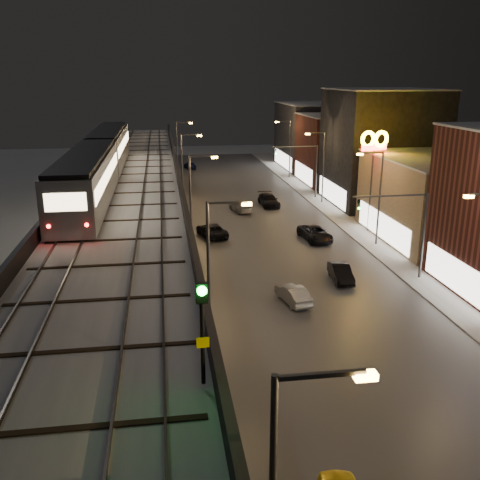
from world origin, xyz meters
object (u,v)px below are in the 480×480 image
car_mid_dark (240,207)px  car_onc_dark (315,234)px  rail_signal (202,313)px  car_onc_white (269,201)px  car_far_white (190,166)px  car_onc_silver (341,274)px  car_near_white (293,295)px  car_mid_silver (212,231)px  subway_train (100,160)px

car_mid_dark → car_onc_dark: bearing=102.7°
rail_signal → car_onc_white: 51.75m
car_far_white → car_onc_silver: (8.82, -55.27, 0.02)m
rail_signal → car_onc_dark: bearing=68.4°
car_near_white → car_onc_white: 29.77m
car_far_white → car_onc_silver: 55.97m
car_onc_dark → car_onc_silver: bearing=-101.8°
car_mid_dark → car_onc_dark: (5.59, -12.69, 0.06)m
car_near_white → car_onc_white: (4.11, 29.49, 0.10)m
car_far_white → car_mid_silver: bearing=77.0°
rail_signal → car_near_white: bearing=68.6°
subway_train → car_mid_dark: size_ratio=8.52×
car_mid_dark → car_onc_white: bearing=-160.1°
rail_signal → car_onc_white: (12.01, 49.66, -8.26)m
car_far_white → car_onc_dark: (9.85, -44.41, 0.06)m
car_mid_dark → subway_train: bearing=30.4°
car_mid_silver → car_onc_white: bearing=-137.8°
car_near_white → car_far_white: bearing=-97.2°
car_onc_silver → car_near_white: bearing=-137.9°
car_onc_dark → subway_train: bearing=174.0°
car_near_white → car_mid_dark: (0.21, 27.14, 0.00)m
car_onc_dark → car_near_white: bearing=-118.1°
rail_signal → car_mid_silver: 38.52m
rail_signal → car_mid_silver: size_ratio=0.70×
rail_signal → car_near_white: size_ratio=0.87×
subway_train → car_near_white: 21.71m
car_mid_silver → car_onc_silver: (8.93, -13.67, -0.01)m
car_near_white → car_onc_dark: 15.57m
car_mid_silver → car_far_white: size_ratio=1.27×
subway_train → car_near_white: subway_train is taller
car_near_white → car_mid_silver: 17.76m
car_near_white → car_onc_dark: car_onc_dark is taller
car_near_white → subway_train: bearing=-56.3°
car_mid_dark → car_onc_white: (3.91, 2.34, 0.09)m
car_onc_dark → rail_signal: bearing=-117.9°
car_far_white → car_onc_silver: size_ratio=0.94×
rail_signal → car_far_white: bearing=87.2°
car_mid_dark → car_onc_dark: 13.87m
car_onc_dark → car_onc_white: 15.13m
car_near_white → car_mid_silver: bearing=-87.6°
subway_train → car_mid_silver: 13.10m
rail_signal → car_near_white: (7.89, 20.17, -8.35)m
subway_train → car_mid_dark: subway_train is taller
car_near_white → car_mid_silver: (-4.18, 17.26, 0.03)m
subway_train → car_onc_white: bearing=39.5°
car_near_white → car_mid_dark: car_mid_dark is taller
car_onc_silver → car_onc_white: size_ratio=0.79×
subway_train → car_onc_dark: bearing=0.3°
car_onc_white → car_onc_dark: bearing=-85.6°
car_far_white → car_onc_white: 30.49m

